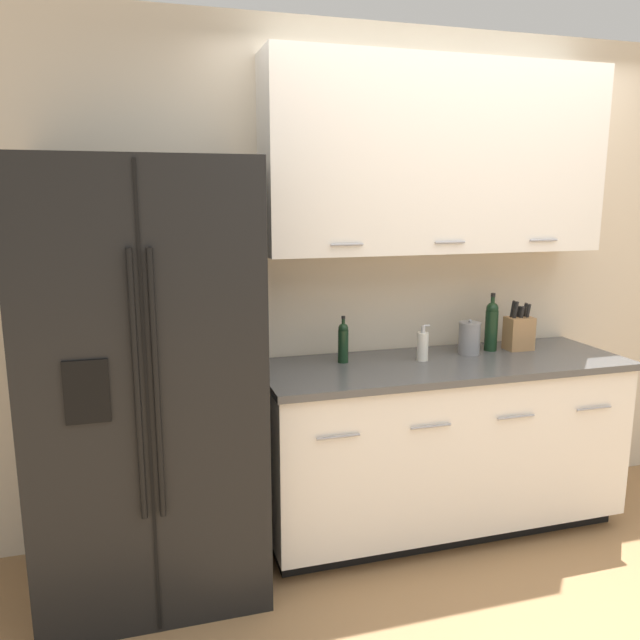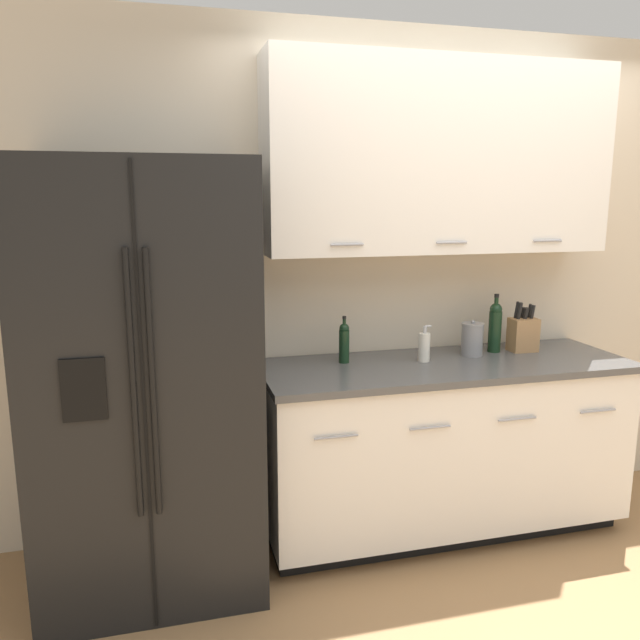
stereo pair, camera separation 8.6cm
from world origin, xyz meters
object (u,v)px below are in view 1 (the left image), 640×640
at_px(steel_canister, 469,338).
at_px(refrigerator, 146,383).
at_px(knife_block, 519,332).
at_px(soap_dispenser, 423,346).
at_px(wine_bottle, 491,325).
at_px(oil_bottle, 343,342).

bearing_deg(steel_canister, refrigerator, -174.34).
xyz_separation_m(knife_block, soap_dispenser, (-0.61, -0.07, -0.02)).
bearing_deg(wine_bottle, knife_block, -8.83).
bearing_deg(soap_dispenser, refrigerator, -175.50).
xyz_separation_m(refrigerator, soap_dispenser, (1.37, 0.11, 0.05)).
relative_size(knife_block, oil_bottle, 1.15).
height_order(knife_block, wine_bottle, wine_bottle).
distance_m(wine_bottle, soap_dispenser, 0.46).
height_order(oil_bottle, steel_canister, oil_bottle).
bearing_deg(knife_block, refrigerator, -174.97).
bearing_deg(wine_bottle, refrigerator, -173.77).
bearing_deg(oil_bottle, refrigerator, -169.01).
xyz_separation_m(refrigerator, knife_block, (1.97, 0.17, 0.07)).
height_order(wine_bottle, soap_dispenser, wine_bottle).
height_order(wine_bottle, oil_bottle, wine_bottle).
height_order(refrigerator, knife_block, refrigerator).
height_order(refrigerator, soap_dispenser, refrigerator).
relative_size(knife_block, wine_bottle, 0.86).
relative_size(wine_bottle, oil_bottle, 1.32).
distance_m(knife_block, oil_bottle, 1.01).
relative_size(soap_dispenser, steel_canister, 0.99).
distance_m(refrigerator, soap_dispenser, 1.37).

